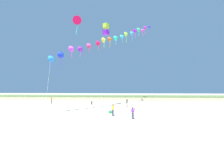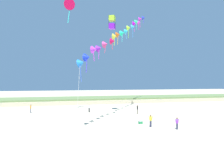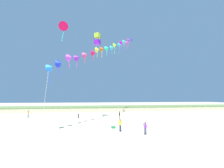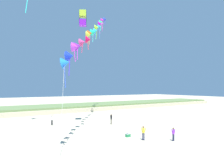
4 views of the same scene
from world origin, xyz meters
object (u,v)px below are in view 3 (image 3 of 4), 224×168
(person_far_right, at_px, (28,113))
(beach_cooler, at_px, (113,127))
(person_near_left, at_px, (145,127))
(person_near_right, at_px, (120,124))
(person_far_left, at_px, (120,115))
(large_kite_mid_trail, at_px, (63,26))
(person_mid_center, at_px, (78,113))
(large_kite_low_lead, at_px, (97,39))

(person_far_right, relative_size, beach_cooler, 2.84)
(person_far_right, bearing_deg, beach_cooler, -40.36)
(person_near_left, bearing_deg, beach_cooler, 126.82)
(person_near_right, relative_size, beach_cooler, 2.91)
(person_near_left, relative_size, beach_cooler, 2.67)
(person_far_left, xyz_separation_m, large_kite_mid_trail, (-12.40, 4.64, 20.12))
(person_mid_center, height_order, large_kite_mid_trail, large_kite_mid_trail)
(person_near_left, xyz_separation_m, large_kite_low_lead, (-5.19, 13.67, 16.30))
(person_far_left, height_order, person_far_right, person_far_left)
(person_far_right, xyz_separation_m, large_kite_mid_trail, (7.31, -1.69, 20.15))
(person_near_left, height_order, large_kite_mid_trail, large_kite_mid_trail)
(person_far_left, distance_m, beach_cooler, 8.62)
(person_near_right, distance_m, beach_cooler, 2.43)
(person_far_right, bearing_deg, person_near_left, -42.84)
(person_far_left, xyz_separation_m, beach_cooler, (-2.66, -8.16, -0.77))
(person_far_right, bearing_deg, person_mid_center, -9.29)
(person_mid_center, height_order, person_far_left, person_far_left)
(large_kite_low_lead, height_order, beach_cooler, large_kite_low_lead)
(person_far_left, bearing_deg, person_far_right, 162.20)
(person_mid_center, bearing_deg, person_near_right, -66.73)
(person_near_left, distance_m, person_near_right, 3.40)
(person_far_right, height_order, beach_cooler, person_far_right)
(large_kite_low_lead, height_order, large_kite_mid_trail, large_kite_mid_trail)
(person_mid_center, bearing_deg, person_near_left, -61.85)
(person_near_left, distance_m, large_kite_low_lead, 21.90)
(person_near_right, distance_m, large_kite_mid_trail, 27.16)
(person_near_left, distance_m, large_kite_mid_trail, 29.50)
(person_near_left, bearing_deg, person_far_left, 92.66)
(person_near_right, bearing_deg, person_far_right, 136.46)
(person_near_left, height_order, person_far_left, person_far_left)
(person_mid_center, relative_size, person_far_left, 0.97)
(person_far_left, height_order, large_kite_mid_trail, large_kite_mid_trail)
(person_near_left, height_order, beach_cooler, person_near_left)
(person_far_left, bearing_deg, large_kite_low_lead, 165.62)
(large_kite_low_lead, bearing_deg, large_kite_mid_trail, 156.07)
(person_mid_center, xyz_separation_m, beach_cooler, (5.85, -12.66, -0.74))
(person_near_left, relative_size, large_kite_mid_trail, 0.32)
(person_far_right, xyz_separation_m, beach_cooler, (17.05, -14.49, -0.74))
(large_kite_low_lead, bearing_deg, person_far_left, -14.38)
(person_far_left, bearing_deg, beach_cooler, -108.05)
(person_far_left, bearing_deg, person_near_right, -101.42)
(large_kite_low_lead, bearing_deg, person_near_right, -77.76)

